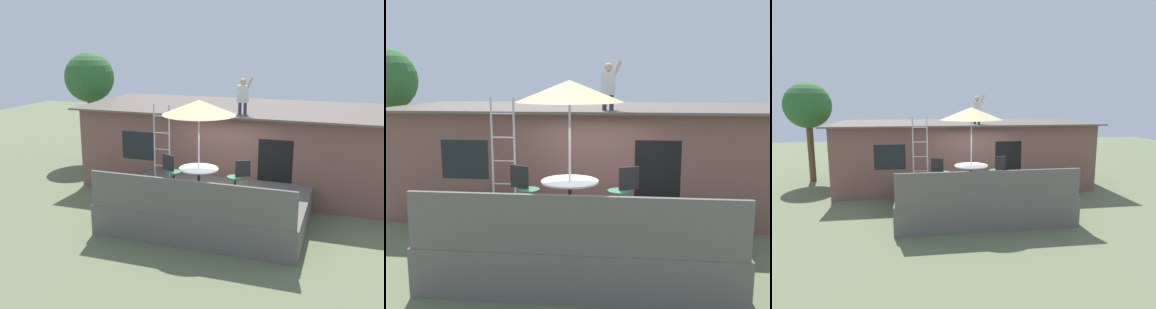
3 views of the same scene
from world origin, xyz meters
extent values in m
plane|color=#66704C|center=(0.00, 0.00, 0.00)|extent=(40.00, 40.00, 0.00)
cube|color=brown|center=(0.00, 3.60, 1.30)|extent=(10.00, 4.00, 2.61)
cube|color=#66564C|center=(0.00, 3.60, 2.64)|extent=(10.50, 4.50, 0.06)
cube|color=black|center=(-2.90, 1.61, 1.55)|extent=(1.10, 0.03, 0.90)
cube|color=black|center=(1.45, 1.61, 1.05)|extent=(1.00, 0.03, 2.00)
cube|color=#605B56|center=(0.00, 0.00, 0.40)|extent=(5.12, 3.74, 0.80)
cube|color=#605B56|center=(0.00, -1.82, 1.25)|extent=(5.02, 0.08, 0.90)
cylinder|color=black|center=(-0.26, -0.23, 0.82)|extent=(0.48, 0.48, 0.03)
cylinder|color=black|center=(-0.26, -0.23, 1.17)|extent=(0.07, 0.07, 0.71)
cylinder|color=silver|center=(-0.26, -0.23, 1.53)|extent=(1.04, 1.04, 0.03)
cylinder|color=silver|center=(-0.26, -0.23, 2.00)|extent=(0.04, 0.04, 2.40)
cone|color=beige|center=(-0.26, -0.23, 3.15)|extent=(1.90, 1.90, 0.38)
cylinder|color=silver|center=(-2.06, 0.99, 1.90)|extent=(0.04, 0.04, 2.20)
cylinder|color=silver|center=(-1.58, 0.99, 1.90)|extent=(0.04, 0.04, 2.20)
cylinder|color=silver|center=(-1.82, 0.99, 1.15)|extent=(0.48, 0.03, 0.03)
cylinder|color=silver|center=(-1.82, 0.99, 1.65)|extent=(0.48, 0.03, 0.03)
cylinder|color=silver|center=(-1.82, 0.99, 2.15)|extent=(0.48, 0.03, 0.03)
cylinder|color=silver|center=(-1.82, 0.99, 2.65)|extent=(0.48, 0.03, 0.03)
cylinder|color=#33384C|center=(0.25, 2.10, 2.84)|extent=(0.10, 0.10, 0.34)
cylinder|color=#33384C|center=(0.41, 2.10, 2.84)|extent=(0.10, 0.10, 0.34)
cube|color=silver|center=(0.33, 2.10, 3.26)|extent=(0.32, 0.20, 0.50)
sphere|color=tan|center=(0.33, 2.10, 3.62)|extent=(0.20, 0.20, 0.20)
cylinder|color=tan|center=(0.51, 2.10, 3.56)|extent=(0.26, 0.08, 0.44)
cylinder|color=black|center=(-1.10, 0.11, 0.81)|extent=(0.40, 0.40, 0.02)
cylinder|color=black|center=(-1.10, 0.11, 1.03)|extent=(0.06, 0.06, 0.44)
cylinder|color=#33664C|center=(-1.10, 0.11, 1.26)|extent=(0.44, 0.44, 0.04)
cube|color=black|center=(-1.29, 0.18, 1.50)|extent=(0.39, 0.19, 0.44)
cylinder|color=black|center=(0.63, 0.18, 0.81)|extent=(0.40, 0.40, 0.02)
cylinder|color=black|center=(0.63, 0.18, 1.03)|extent=(0.06, 0.06, 0.44)
cylinder|color=#33664C|center=(0.63, 0.18, 1.26)|extent=(0.44, 0.44, 0.04)
cube|color=black|center=(0.81, 0.26, 1.50)|extent=(0.38, 0.20, 0.44)
cylinder|color=brown|center=(-6.59, 4.88, 1.48)|extent=(0.27, 0.27, 2.96)
sphere|color=#2D662D|center=(-6.59, 4.88, 3.36)|extent=(1.97, 1.97, 1.97)
camera|label=1|loc=(3.41, -11.21, 4.82)|focal=42.85mm
camera|label=2|loc=(0.68, -7.78, 3.32)|focal=40.39mm
camera|label=3|loc=(-1.85, -9.92, 3.49)|focal=30.00mm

